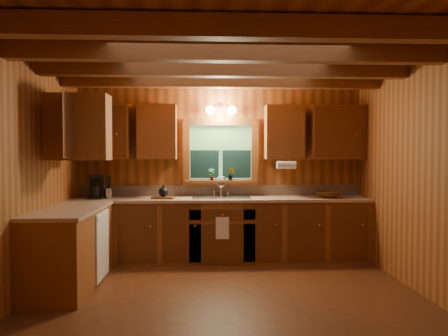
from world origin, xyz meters
The scene contains 20 objects.
room centered at (0.00, 0.00, 1.30)m, with size 4.20×4.20×4.20m.
ceiling_beams centered at (0.00, 0.00, 2.49)m, with size 4.20×2.54×0.18m.
base_cabinets centered at (-0.49, 1.28, 0.43)m, with size 4.20×2.22×0.86m.
countertop centered at (-0.48, 1.29, 0.88)m, with size 4.20×2.24×0.04m.
backsplash centered at (0.00, 1.89, 0.98)m, with size 4.20×0.02×0.16m, color tan.
dishwasher_panel centered at (-1.47, 0.68, 0.43)m, with size 0.02×0.60×0.80m, color white.
upper_cabinets centered at (-0.56, 1.42, 1.84)m, with size 4.19×1.77×0.78m.
window centered at (0.00, 1.87, 1.53)m, with size 1.12×0.08×1.00m.
window_sill centered at (0.00, 1.82, 1.12)m, with size 1.06×0.14×0.04m, color brown.
wall_sconce centered at (0.00, 1.75, 2.16)m, with size 0.45×0.21×0.17m.
paper_towel_roll centered at (0.92, 1.53, 1.37)m, with size 0.11×0.11×0.27m, color white.
dish_towel centered at (0.00, 1.26, 0.52)m, with size 0.18×0.01×0.30m, color white.
sink centered at (0.00, 1.60, 0.86)m, with size 0.82×0.48×0.43m.
coffee_maker centered at (-1.77, 1.56, 1.07)m, with size 0.19×0.24×0.34m.
utensil_crock centered at (-1.60, 1.59, 0.98)m, with size 0.11×0.11×0.32m.
cutting_board centered at (-0.82, 1.51, 0.91)m, with size 0.31×0.22×0.03m, color #562B12.
teakettle centered at (-0.82, 1.51, 0.99)m, with size 0.13×0.13×0.17m.
wicker_basket centered at (1.52, 1.51, 0.95)m, with size 0.38×0.38×0.09m, color #48230C.
potted_plant_left centered at (-0.14, 1.79, 1.23)m, with size 0.10×0.07×0.18m, color #562B12.
potted_plant_right centered at (0.15, 1.80, 1.23)m, with size 0.10×0.08×0.18m, color #562B12.
Camera 1 is at (-0.25, -4.50, 1.52)m, focal length 34.38 mm.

